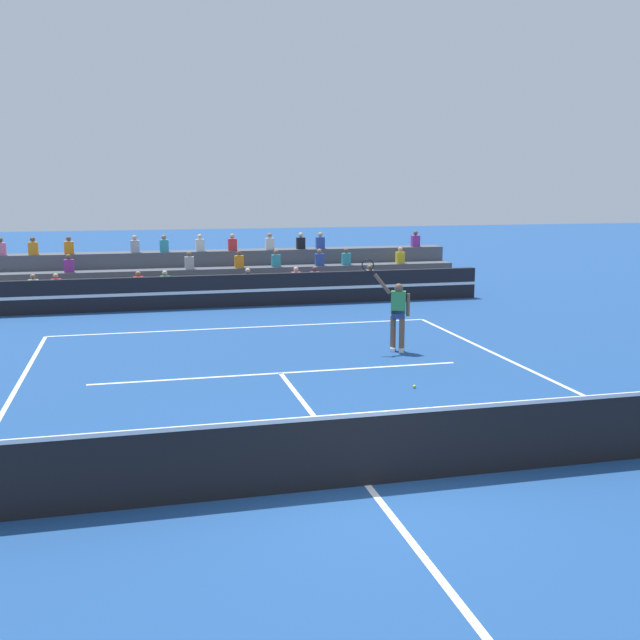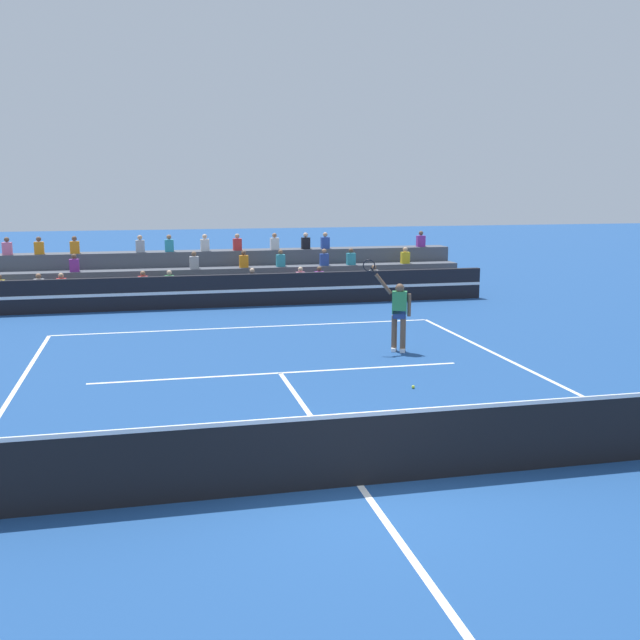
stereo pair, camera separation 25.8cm
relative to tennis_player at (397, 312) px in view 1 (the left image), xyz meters
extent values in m
plane|color=navy|center=(-3.24, -7.92, -0.98)|extent=(120.00, 120.00, 0.00)
cube|color=white|center=(-3.24, 3.98, -0.98)|extent=(11.00, 0.10, 0.01)
cube|color=white|center=(-3.24, -1.50, -0.98)|extent=(8.25, 0.10, 0.01)
cube|color=white|center=(-3.24, -7.92, -0.98)|extent=(0.10, 12.85, 0.01)
cube|color=black|center=(-3.24, -7.92, -0.48)|extent=(11.90, 0.02, 1.00)
cube|color=white|center=(-3.24, -7.92, 0.05)|extent=(11.90, 0.04, 0.06)
cube|color=black|center=(-3.24, 7.81, -0.43)|extent=(18.00, 0.24, 1.10)
cube|color=white|center=(-3.24, 7.68, -0.43)|extent=(18.00, 0.02, 0.10)
cube|color=#4C515B|center=(-3.24, 9.08, -0.71)|extent=(17.82, 0.95, 0.55)
cube|color=#B2B2B7|center=(2.10, 8.91, -0.21)|extent=(0.32, 0.22, 0.44)
sphere|color=brown|center=(2.10, 8.91, 0.11)|extent=(0.18, 0.18, 0.18)
cube|color=black|center=(-2.42, 8.91, -0.21)|extent=(0.32, 0.22, 0.44)
sphere|color=beige|center=(-2.42, 8.91, 0.11)|extent=(0.18, 0.18, 0.18)
cube|color=#B2B2B7|center=(-9.59, 8.91, -0.21)|extent=(0.32, 0.22, 0.44)
sphere|color=#9E7051|center=(-9.59, 8.91, 0.11)|extent=(0.18, 0.18, 0.18)
cube|color=purple|center=(0.03, 8.91, -0.21)|extent=(0.32, 0.22, 0.44)
sphere|color=brown|center=(0.03, 8.91, 0.11)|extent=(0.18, 0.18, 0.18)
cube|color=#338C4C|center=(-5.30, 8.91, -0.21)|extent=(0.32, 0.22, 0.44)
sphere|color=beige|center=(-5.30, 8.91, 0.11)|extent=(0.18, 0.18, 0.18)
cube|color=red|center=(-6.20, 8.91, -0.21)|extent=(0.32, 0.22, 0.44)
sphere|color=#9E7051|center=(-6.20, 8.91, 0.11)|extent=(0.18, 0.18, 0.18)
cube|color=red|center=(-8.88, 8.91, -0.21)|extent=(0.32, 0.22, 0.44)
sphere|color=tan|center=(-8.88, 8.91, 0.11)|extent=(0.18, 0.18, 0.18)
cube|color=pink|center=(-0.67, 8.91, -0.21)|extent=(0.32, 0.22, 0.44)
sphere|color=beige|center=(-0.67, 8.91, 0.11)|extent=(0.18, 0.18, 0.18)
cube|color=#4C515B|center=(-3.24, 10.03, -0.43)|extent=(17.82, 0.95, 1.10)
cube|color=yellow|center=(3.64, 9.86, 0.34)|extent=(0.32, 0.22, 0.44)
sphere|color=tan|center=(3.64, 9.86, 0.66)|extent=(0.18, 0.18, 0.18)
cube|color=orange|center=(-2.59, 9.86, 0.34)|extent=(0.32, 0.22, 0.44)
sphere|color=brown|center=(-2.59, 9.86, 0.66)|extent=(0.18, 0.18, 0.18)
cube|color=#2D4CA5|center=(0.44, 9.86, 0.34)|extent=(0.32, 0.22, 0.44)
sphere|color=#9E7051|center=(0.44, 9.86, 0.66)|extent=(0.18, 0.18, 0.18)
cube|color=teal|center=(1.48, 9.86, 0.34)|extent=(0.32, 0.22, 0.44)
sphere|color=brown|center=(1.48, 9.86, 0.66)|extent=(0.18, 0.18, 0.18)
cube|color=purple|center=(-8.51, 9.86, 0.34)|extent=(0.32, 0.22, 0.44)
sphere|color=brown|center=(-8.51, 9.86, 0.66)|extent=(0.18, 0.18, 0.18)
cube|color=teal|center=(-1.22, 9.86, 0.34)|extent=(0.32, 0.22, 0.44)
sphere|color=brown|center=(-1.22, 9.86, 0.66)|extent=(0.18, 0.18, 0.18)
cube|color=#B2B2B7|center=(-4.38, 9.86, 0.34)|extent=(0.32, 0.22, 0.44)
sphere|color=brown|center=(-4.38, 9.86, 0.66)|extent=(0.18, 0.18, 0.18)
cube|color=#4C515B|center=(-3.24, 10.98, -0.16)|extent=(17.82, 0.95, 1.65)
cube|color=orange|center=(-9.76, 10.81, 0.89)|extent=(0.32, 0.22, 0.44)
sphere|color=brown|center=(-9.76, 10.81, 1.21)|extent=(0.18, 0.18, 0.18)
cube|color=purple|center=(4.62, 10.81, 0.89)|extent=(0.32, 0.22, 0.44)
sphere|color=brown|center=(4.62, 10.81, 1.21)|extent=(0.18, 0.18, 0.18)
cube|color=#B2B2B7|center=(-6.26, 10.81, 0.89)|extent=(0.32, 0.22, 0.44)
sphere|color=tan|center=(-6.26, 10.81, 1.21)|extent=(0.18, 0.18, 0.18)
cube|color=silver|center=(-1.28, 10.81, 0.89)|extent=(0.32, 0.22, 0.44)
sphere|color=#9E7051|center=(-1.28, 10.81, 1.21)|extent=(0.18, 0.18, 0.18)
cube|color=teal|center=(-5.22, 10.81, 0.89)|extent=(0.32, 0.22, 0.44)
sphere|color=#9E7051|center=(-5.22, 10.81, 1.21)|extent=(0.18, 0.18, 0.18)
cube|color=#2D4CA5|center=(0.70, 10.81, 0.89)|extent=(0.32, 0.22, 0.44)
sphere|color=tan|center=(0.70, 10.81, 1.21)|extent=(0.18, 0.18, 0.18)
cube|color=orange|center=(-8.55, 10.81, 0.89)|extent=(0.32, 0.22, 0.44)
sphere|color=brown|center=(-8.55, 10.81, 1.21)|extent=(0.18, 0.18, 0.18)
cube|color=red|center=(-2.70, 10.81, 0.89)|extent=(0.32, 0.22, 0.44)
sphere|color=tan|center=(-2.70, 10.81, 1.21)|extent=(0.18, 0.18, 0.18)
cube|color=silver|center=(-3.91, 10.81, 0.89)|extent=(0.32, 0.22, 0.44)
sphere|color=beige|center=(-3.91, 10.81, 1.21)|extent=(0.18, 0.18, 0.18)
cube|color=black|center=(-0.07, 10.81, 0.89)|extent=(0.32, 0.22, 0.44)
sphere|color=beige|center=(-0.07, 10.81, 1.21)|extent=(0.18, 0.18, 0.18)
cube|color=pink|center=(-10.83, 10.81, 0.89)|extent=(0.32, 0.22, 0.44)
sphere|color=brown|center=(-10.83, 10.81, 1.21)|extent=(0.18, 0.18, 0.18)
cylinder|color=brown|center=(0.11, -0.07, -0.53)|extent=(0.14, 0.14, 0.90)
cylinder|color=brown|center=(-0.06, 0.08, -0.53)|extent=(0.14, 0.14, 0.90)
cube|color=navy|center=(0.03, -0.02, -0.04)|extent=(0.37, 0.30, 0.20)
cube|color=#338C4C|center=(0.03, -0.02, 0.26)|extent=(0.41, 0.31, 0.56)
sphere|color=brown|center=(0.03, -0.02, 0.62)|extent=(0.22, 0.22, 0.22)
cube|color=white|center=(0.10, -0.11, -0.94)|extent=(0.20, 0.29, 0.09)
cube|color=white|center=(-0.08, 0.05, -0.94)|extent=(0.20, 0.29, 0.09)
cylinder|color=brown|center=(0.25, -0.10, 0.20)|extent=(0.09, 0.09, 0.56)
cylinder|color=brown|center=(-0.35, 0.13, 0.71)|extent=(0.45, 0.24, 0.53)
cylinder|color=black|center=(-0.59, 0.22, 1.03)|extent=(0.16, 0.09, 0.19)
torus|color=black|center=(-0.69, 0.26, 1.17)|extent=(0.41, 0.18, 0.43)
sphere|color=#C6DB33|center=(-0.80, -3.35, -0.95)|extent=(0.07, 0.07, 0.07)
camera|label=1|loc=(-6.24, -17.31, 3.16)|focal=42.00mm
camera|label=2|loc=(-5.99, -17.37, 3.16)|focal=42.00mm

